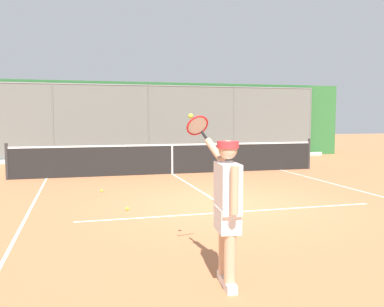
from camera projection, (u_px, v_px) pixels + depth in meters
ground_plane at (222, 204)px, 8.77m from camera, size 60.00×60.00×0.00m
court_line_markings at (238, 215)px, 7.84m from camera, size 7.71×10.18×0.01m
fence_backdrop at (146, 121)px, 18.41m from camera, size 18.48×1.37×3.31m
tennis_net at (172, 159)px, 13.39m from camera, size 9.91×0.09×1.07m
tennis_player at (227, 202)px, 4.49m from camera, size 0.39×1.37×1.88m
tennis_ball_by_sideline at (102, 191)px, 10.19m from camera, size 0.07×0.07×0.07m
tennis_ball_mid_court at (127, 209)px, 8.21m from camera, size 0.07×0.07×0.07m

